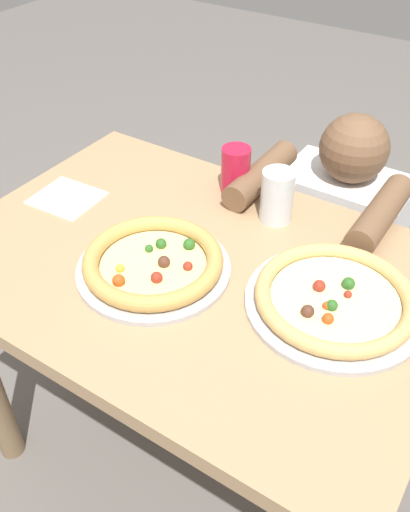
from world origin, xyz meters
TOP-DOWN VIEW (x-y plane):
  - ground_plane at (0.00, 0.00)m, footprint 8.00×8.00m
  - dining_table at (0.00, 0.00)m, footprint 1.10×0.76m
  - pizza_near at (-0.06, -0.07)m, footprint 0.33×0.33m
  - pizza_far at (0.31, 0.04)m, footprint 0.36×0.36m
  - drink_cup_colored at (-0.07, 0.30)m, footprint 0.07×0.07m
  - water_cup_clear at (0.07, 0.24)m, footprint 0.08×0.08m
  - paper_napkin at (-0.41, 0.03)m, footprint 0.17×0.15m
  - diner_seated at (0.13, 0.57)m, footprint 0.39×0.51m

SIDE VIEW (x-z plane):
  - ground_plane at x=0.00m, z-range 0.00..0.00m
  - diner_seated at x=0.13m, z-range -0.03..0.87m
  - dining_table at x=0.00m, z-range 0.25..1.00m
  - paper_napkin at x=-0.41m, z-range 0.75..0.75m
  - pizza_far at x=0.31m, z-range 0.75..0.79m
  - pizza_near at x=-0.06m, z-range 0.75..0.80m
  - drink_cup_colored at x=-0.07m, z-range 0.75..0.87m
  - water_cup_clear at x=0.07m, z-range 0.75..0.88m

